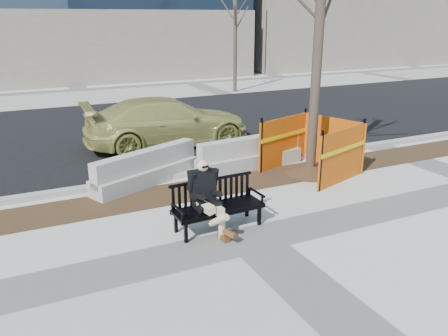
{
  "coord_description": "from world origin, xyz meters",
  "views": [
    {
      "loc": [
        -3.48,
        -6.17,
        3.65
      ],
      "look_at": [
        0.05,
        1.23,
        0.92
      ],
      "focal_mm": 36.56,
      "sensor_mm": 36.0,
      "label": 1
    }
  ],
  "objects_px": {
    "bench": "(218,228)",
    "tree_fence": "(310,173)",
    "seated_man": "(206,230)",
    "jersey_barrier_right": "(250,168)",
    "jersey_barrier_left": "(147,183)",
    "sedan": "(169,145)"
  },
  "relations": [
    {
      "from": "seated_man",
      "to": "jersey_barrier_left",
      "type": "relative_size",
      "value": 0.47
    },
    {
      "from": "bench",
      "to": "tree_fence",
      "type": "relative_size",
      "value": 0.25
    },
    {
      "from": "bench",
      "to": "seated_man",
      "type": "distance_m",
      "value": 0.23
    },
    {
      "from": "bench",
      "to": "tree_fence",
      "type": "height_order",
      "value": "tree_fence"
    },
    {
      "from": "seated_man",
      "to": "tree_fence",
      "type": "bearing_deg",
      "value": 23.82
    },
    {
      "from": "bench",
      "to": "jersey_barrier_right",
      "type": "relative_size",
      "value": 0.59
    },
    {
      "from": "bench",
      "to": "jersey_barrier_right",
      "type": "xyz_separation_m",
      "value": [
        2.16,
        2.79,
        0.0
      ]
    },
    {
      "from": "jersey_barrier_left",
      "to": "jersey_barrier_right",
      "type": "height_order",
      "value": "jersey_barrier_right"
    },
    {
      "from": "jersey_barrier_left",
      "to": "bench",
      "type": "bearing_deg",
      "value": -103.51
    },
    {
      "from": "seated_man",
      "to": "bench",
      "type": "bearing_deg",
      "value": -11.4
    },
    {
      "from": "jersey_barrier_right",
      "to": "bench",
      "type": "bearing_deg",
      "value": -133.43
    },
    {
      "from": "tree_fence",
      "to": "sedan",
      "type": "distance_m",
      "value": 4.56
    },
    {
      "from": "jersey_barrier_left",
      "to": "jersey_barrier_right",
      "type": "relative_size",
      "value": 0.98
    },
    {
      "from": "seated_man",
      "to": "jersey_barrier_left",
      "type": "xyz_separation_m",
      "value": [
        -0.27,
        2.79,
        0.0
      ]
    },
    {
      "from": "jersey_barrier_left",
      "to": "jersey_barrier_right",
      "type": "bearing_deg",
      "value": -24.29
    },
    {
      "from": "seated_man",
      "to": "jersey_barrier_right",
      "type": "bearing_deg",
      "value": 46.3
    },
    {
      "from": "bench",
      "to": "seated_man",
      "type": "relative_size",
      "value": 1.29
    },
    {
      "from": "tree_fence",
      "to": "sedan",
      "type": "relative_size",
      "value": 1.41
    },
    {
      "from": "jersey_barrier_left",
      "to": "seated_man",
      "type": "bearing_deg",
      "value": -107.99
    },
    {
      "from": "bench",
      "to": "jersey_barrier_right",
      "type": "distance_m",
      "value": 3.53
    },
    {
      "from": "seated_man",
      "to": "jersey_barrier_right",
      "type": "distance_m",
      "value": 3.65
    },
    {
      "from": "jersey_barrier_right",
      "to": "sedan",
      "type": "bearing_deg",
      "value": 105.28
    }
  ]
}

